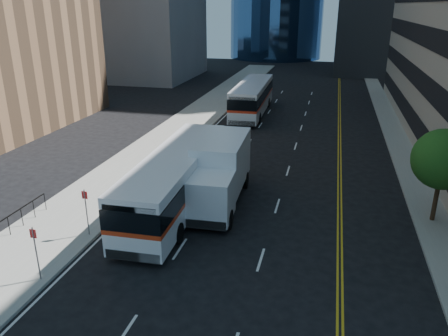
{
  "coord_description": "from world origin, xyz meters",
  "views": [
    {
      "loc": [
        3.05,
        -15.51,
        11.2
      ],
      "look_at": [
        -2.32,
        6.21,
        2.8
      ],
      "focal_mm": 35.0,
      "sensor_mm": 36.0,
      "label": 1
    }
  ],
  "objects_px": {
    "street_tree": "(443,159)",
    "box_truck": "(218,172)",
    "bus_rear": "(252,97)",
    "bus_front": "(177,179)"
  },
  "relations": [
    {
      "from": "bus_front",
      "to": "street_tree",
      "type": "bearing_deg",
      "value": 4.93
    },
    {
      "from": "bus_front",
      "to": "bus_rear",
      "type": "bearing_deg",
      "value": 88.48
    },
    {
      "from": "street_tree",
      "to": "box_truck",
      "type": "relative_size",
      "value": 0.64
    },
    {
      "from": "bus_rear",
      "to": "box_truck",
      "type": "height_order",
      "value": "box_truck"
    },
    {
      "from": "bus_rear",
      "to": "street_tree",
      "type": "bearing_deg",
      "value": -59.3
    },
    {
      "from": "bus_rear",
      "to": "bus_front",
      "type": "bearing_deg",
      "value": -91.46
    },
    {
      "from": "street_tree",
      "to": "bus_front",
      "type": "relative_size",
      "value": 0.39
    },
    {
      "from": "bus_front",
      "to": "box_truck",
      "type": "bearing_deg",
      "value": 27.58
    },
    {
      "from": "box_truck",
      "to": "bus_front",
      "type": "bearing_deg",
      "value": -153.18
    },
    {
      "from": "street_tree",
      "to": "bus_front",
      "type": "height_order",
      "value": "street_tree"
    }
  ]
}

